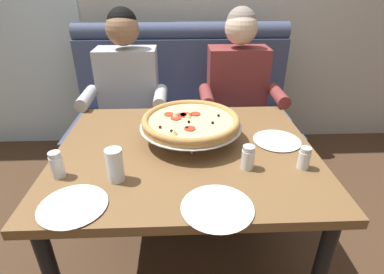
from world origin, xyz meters
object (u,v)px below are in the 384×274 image
Objects in this scene: booth_bench at (183,123)px; pizza at (191,121)px; diner_left at (127,99)px; diner_right at (239,97)px; shaker_oregano at (248,159)px; dining_table at (186,163)px; plate_far_side at (217,206)px; shaker_parmesan at (304,159)px; plate_near_right at (73,204)px; plate_near_left at (277,139)px; shaker_pepper_flakes at (57,166)px; drinking_glass at (115,167)px; patio_chair at (55,64)px.

booth_bench is 0.97m from pizza.
booth_bench is 0.56m from diner_left.
diner_right is 12.26× the size of shaker_oregano.
shaker_oregano reaches higher than dining_table.
booth_bench is 1.43m from plate_far_side.
diner_right is 0.89m from shaker_parmesan.
dining_table is at bearing 43.88° from plate_near_right.
shaker_parmesan is (0.49, -1.15, 0.37)m from booth_bench.
plate_near_left reaches higher than dining_table.
shaker_pepper_flakes is at bearing 160.54° from plate_far_side.
patio_chair is at bearing 114.98° from drinking_glass.
shaker_oregano is 0.45× the size of plate_near_left.
diner_right is 9.29× the size of drinking_glass.
dining_table is 0.33m from shaker_oregano.
pizza is (0.03, 0.09, 0.18)m from dining_table.
pizza is at bearing 73.00° from dining_table.
shaker_oregano is at bearing -33.95° from dining_table.
plate_near_left is 3.05m from patio_chair.
shaker_parmesan reaches higher than plate_far_side.
pizza is 2.78m from patio_chair.
dining_table is at bearing 159.69° from shaker_parmesan.
drinking_glass is at bearing 154.04° from plate_far_side.
shaker_parmesan is 0.77m from drinking_glass.
patio_chair is (-1.52, 2.30, -0.30)m from pizza.
booth_bench is at bearing 91.73° from pizza.
shaker_oregano is at bearing -54.06° from diner_left.
shaker_oregano is at bearing 177.75° from shaker_parmesan.
dining_table is at bearing -107.00° from pizza.
diner_right is 0.71m from pizza.
diner_right is 11.39× the size of shaker_pepper_flakes.
drinking_glass is at bearing -176.05° from shaker_parmesan.
shaker_pepper_flakes is (-0.51, -1.17, 0.37)m from booth_bench.
booth_bench is 0.56m from diner_right.
dining_table is 0.46m from plate_near_left.
diner_right is at bearing 54.35° from plate_near_right.
dining_table is at bearing 40.07° from drinking_glass.
drinking_glass reaches higher than pizza.
shaker_parmesan is at bearing -82.79° from diner_right.
booth_bench is at bearing 35.30° from diner_left.
patio_chair reaches higher than shaker_parmesan.
pizza is (-0.35, -0.61, 0.11)m from diner_right.
plate_near_left is at bearing -63.90° from booth_bench.
diner_left is at bearing 118.30° from dining_table.
dining_table is at bearing 21.35° from shaker_pepper_flakes.
drinking_glass is (-0.28, -1.20, 0.39)m from booth_bench.
pizza reaches higher than shaker_pepper_flakes.
shaker_pepper_flakes is 0.99m from plate_near_left.
plate_near_left and plate_far_side have the same top height.
plate_near_left is (0.96, 0.25, -0.04)m from shaker_pepper_flakes.
pizza reaches higher than plate_near_right.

